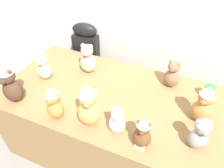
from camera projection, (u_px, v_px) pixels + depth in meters
The scene contains 15 objects.
ground_plane at pixel (102, 166), 2.00m from camera, with size 10.00×10.00×0.00m, color gray.
display_table at pixel (112, 123), 1.94m from camera, with size 1.86×0.97×0.74m, color olive.
instrument_case at pixel (88, 63), 2.45m from camera, with size 0.29×0.15×1.01m.
teddy_bear_snow at pixel (117, 121), 1.36m from camera, with size 0.13×0.12×0.22m.
teddy_bear_ash at pixel (200, 133), 1.25m from camera, with size 0.16×0.15×0.27m.
teddy_bear_cream at pixel (44, 68), 1.79m from camera, with size 0.15×0.13×0.25m.
teddy_bear_cocoa at pixel (10, 84), 1.55m from camera, with size 0.17×0.14×0.35m.
teddy_bear_chestnut at pixel (142, 133), 1.26m from camera, with size 0.12×0.11×0.26m.
teddy_bear_mocha at pixel (172, 75), 1.71m from camera, with size 0.16×0.14×0.26m.
teddy_bear_honey at pixel (88, 106), 1.37m from camera, with size 0.20×0.19×0.36m.
teddy_bear_ginger at pixel (54, 104), 1.43m from camera, with size 0.14×0.12×0.28m.
teddy_bear_sand at pixel (88, 59), 1.86m from camera, with size 0.17×0.15×0.29m.
teddy_bear_caramel at pixel (204, 104), 1.40m from camera, with size 0.18×0.17×0.32m.
party_cup_green at pixel (208, 92), 1.64m from camera, with size 0.08×0.08×0.11m, color #238C3D.
name_card_front_left at pixel (139, 147), 1.30m from camera, with size 0.07×0.01×0.05m, color white.
Camera 1 is at (0.48, -0.88, 1.91)m, focal length 32.91 mm.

